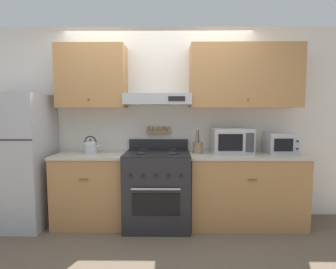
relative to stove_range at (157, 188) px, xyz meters
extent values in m
plane|color=brown|center=(0.00, -0.27, -0.47)|extent=(16.00, 16.00, 0.00)
cube|color=silver|center=(0.00, 0.39, 0.81)|extent=(5.20, 0.08, 2.55)
cube|color=#AD7A47|center=(-0.84, 0.18, 1.41)|extent=(0.86, 0.33, 0.79)
sphere|color=brown|center=(-0.84, 0.00, 1.11)|extent=(0.02, 0.02, 0.02)
cube|color=#AD7A47|center=(1.11, 0.18, 1.41)|extent=(1.40, 0.33, 0.79)
sphere|color=brown|center=(1.11, 0.00, 1.11)|extent=(0.02, 0.02, 0.02)
cube|color=#ADAFB5|center=(0.00, 0.16, 1.12)|extent=(0.85, 0.37, 0.14)
cube|color=black|center=(0.24, -0.03, 1.12)|extent=(0.20, 0.01, 0.06)
cube|color=#AD7A47|center=(0.00, 0.31, 0.69)|extent=(0.34, 0.07, 0.02)
cylinder|color=olive|center=(-0.14, 0.31, 0.73)|extent=(0.03, 0.03, 0.06)
cylinder|color=olive|center=(-0.07, 0.31, 0.73)|extent=(0.03, 0.03, 0.06)
cylinder|color=olive|center=(0.00, 0.31, 0.73)|extent=(0.03, 0.03, 0.06)
cylinder|color=olive|center=(0.07, 0.31, 0.73)|extent=(0.03, 0.03, 0.06)
cylinder|color=olive|center=(0.14, 0.31, 0.73)|extent=(0.03, 0.03, 0.06)
cube|color=#AD7A47|center=(-0.84, 0.05, -0.03)|extent=(0.86, 0.59, 0.87)
cube|color=#B7B2A3|center=(-0.84, 0.05, 0.42)|extent=(0.89, 0.62, 0.03)
cylinder|color=brown|center=(-0.84, -0.26, 0.18)|extent=(0.10, 0.01, 0.01)
cube|color=#AD7A47|center=(1.11, 0.05, -0.03)|extent=(1.40, 0.59, 0.87)
cube|color=#B7B2A3|center=(1.11, 0.05, 0.42)|extent=(1.42, 0.62, 0.03)
cylinder|color=brown|center=(1.11, -0.26, 0.18)|extent=(0.10, 0.01, 0.01)
cube|color=#232326|center=(0.00, 0.00, -0.01)|extent=(0.80, 0.68, 0.92)
cube|color=black|center=(0.00, -0.34, -0.08)|extent=(0.54, 0.01, 0.26)
cylinder|color=#ADAFB5|center=(0.00, -0.37, 0.10)|extent=(0.56, 0.02, 0.02)
cube|color=black|center=(0.00, 0.00, 0.45)|extent=(0.80, 0.68, 0.01)
cylinder|color=#232326|center=(-0.19, -0.16, 0.47)|extent=(0.11, 0.11, 0.02)
cylinder|color=#232326|center=(0.19, -0.16, 0.47)|extent=(0.11, 0.11, 0.02)
cylinder|color=#232326|center=(-0.19, 0.16, 0.47)|extent=(0.11, 0.11, 0.02)
cylinder|color=#232326|center=(0.19, 0.16, 0.47)|extent=(0.11, 0.11, 0.02)
cylinder|color=black|center=(-0.29, -0.35, 0.25)|extent=(0.03, 0.02, 0.03)
cylinder|color=black|center=(-0.14, -0.35, 0.25)|extent=(0.03, 0.02, 0.03)
cylinder|color=black|center=(0.00, -0.35, 0.25)|extent=(0.03, 0.02, 0.03)
cylinder|color=black|center=(0.14, -0.35, 0.25)|extent=(0.03, 0.02, 0.03)
cylinder|color=black|center=(0.29, -0.35, 0.25)|extent=(0.03, 0.02, 0.03)
cube|color=#232326|center=(0.00, 0.32, 0.52)|extent=(0.80, 0.04, 0.13)
cube|color=#ADAFB5|center=(-1.77, -0.01, 0.35)|extent=(0.79, 0.69, 1.65)
cylinder|color=#B7B7BC|center=(-0.86, 0.10, 0.49)|extent=(0.18, 0.18, 0.12)
ellipsoid|color=#B7B7BC|center=(-0.86, 0.10, 0.55)|extent=(0.17, 0.17, 0.07)
sphere|color=black|center=(-0.86, 0.10, 0.60)|extent=(0.02, 0.02, 0.02)
cylinder|color=#B7B7BC|center=(-0.78, 0.10, 0.51)|extent=(0.11, 0.04, 0.09)
torus|color=black|center=(-0.86, 0.10, 0.57)|extent=(0.16, 0.01, 0.16)
cube|color=#ADAFB5|center=(0.95, 0.12, 0.59)|extent=(0.49, 0.38, 0.32)
cube|color=black|center=(0.89, -0.08, 0.59)|extent=(0.29, 0.01, 0.20)
cube|color=#38383D|center=(1.12, -0.08, 0.59)|extent=(0.10, 0.01, 0.23)
cylinder|color=#8E7051|center=(0.51, 0.10, 0.50)|extent=(0.13, 0.13, 0.14)
cylinder|color=olive|center=(0.49, 0.09, 0.65)|extent=(0.01, 0.05, 0.16)
cylinder|color=#28282B|center=(0.52, 0.10, 0.65)|extent=(0.01, 0.04, 0.16)
cylinder|color=#B2B2B7|center=(0.54, 0.11, 0.65)|extent=(0.01, 0.03, 0.16)
cube|color=#ADAFB5|center=(1.56, 0.10, 0.56)|extent=(0.36, 0.31, 0.26)
cube|color=black|center=(1.54, -0.06, 0.56)|extent=(0.23, 0.01, 0.15)
cylinder|color=black|center=(1.70, -0.07, 0.61)|extent=(0.03, 0.01, 0.03)
cylinder|color=black|center=(1.70, -0.07, 0.51)|extent=(0.03, 0.01, 0.03)
camera|label=1|loc=(0.17, -3.22, 0.97)|focal=28.00mm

